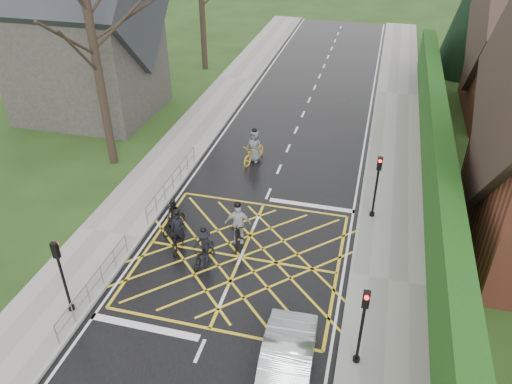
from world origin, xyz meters
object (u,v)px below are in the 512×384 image
at_px(cyclist_mid, 204,249).
at_px(car, 285,371).
at_px(cyclist_rear, 178,235).
at_px(cyclist_front, 238,228).
at_px(cyclist_back, 174,219).
at_px(cyclist_lead, 254,150).

height_order(cyclist_mid, car, cyclist_mid).
bearing_deg(cyclist_rear, cyclist_front, 10.61).
bearing_deg(car, cyclist_front, 114.28).
relative_size(cyclist_back, cyclist_lead, 0.77).
xyz_separation_m(cyclist_back, cyclist_front, (2.96, -0.12, 0.15)).
xyz_separation_m(cyclist_mid, cyclist_lead, (-0.16, 8.64, 0.08)).
relative_size(cyclist_rear, cyclist_lead, 0.93).
bearing_deg(cyclist_back, cyclist_rear, -45.74).
relative_size(cyclist_rear, cyclist_front, 0.94).
bearing_deg(car, cyclist_mid, 127.87).
bearing_deg(cyclist_mid, cyclist_back, 147.71).
bearing_deg(cyclist_lead, car, -56.44).
distance_m(cyclist_back, cyclist_mid, 2.59).
bearing_deg(cyclist_back, cyclist_front, 11.61).
bearing_deg(cyclist_lead, cyclist_rear, -83.52).
distance_m(cyclist_mid, car, 6.69).
xyz_separation_m(cyclist_back, car, (6.39, -6.69, 0.13)).
bearing_deg(cyclist_mid, cyclist_front, 64.94).
distance_m(cyclist_rear, cyclist_lead, 8.12).
relative_size(cyclist_mid, cyclist_front, 0.83).
bearing_deg(cyclist_mid, cyclist_lead, 98.42).
xyz_separation_m(cyclist_mid, cyclist_front, (0.97, 1.53, 0.15)).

